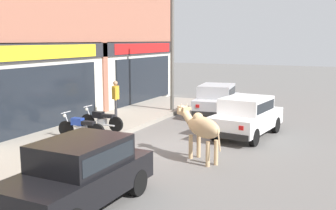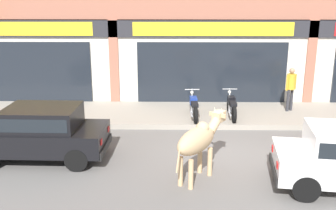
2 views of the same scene
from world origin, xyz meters
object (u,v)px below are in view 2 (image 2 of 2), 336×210
motorcycle_0 (194,107)px  cow (198,140)px  car_0 (41,130)px  pedestrian (291,85)px  motorcycle_1 (232,106)px

motorcycle_0 → cow: bearing=-91.3°
cow → motorcycle_0: (0.10, 4.38, -0.44)m
car_0 → pedestrian: (7.80, 4.12, 0.35)m
cow → car_0: (-4.13, 1.15, -0.19)m
cow → car_0: bearing=164.5°
cow → motorcycle_1: cow is taller
cow → motorcycle_0: cow is taller
motorcycle_1 → pedestrian: bearing=19.7°
car_0 → motorcycle_1: 6.48m
pedestrian → motorcycle_1: bearing=-160.3°
motorcycle_0 → motorcycle_1: bearing=3.8°
cow → car_0: size_ratio=0.51×
motorcycle_0 → pedestrian: bearing=14.0°
cow → motorcycle_0: bearing=88.7°
car_0 → cow: bearing=-15.5°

